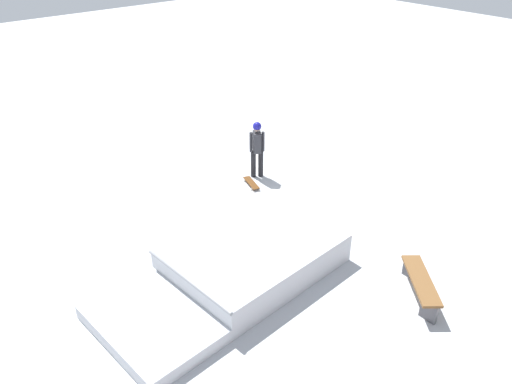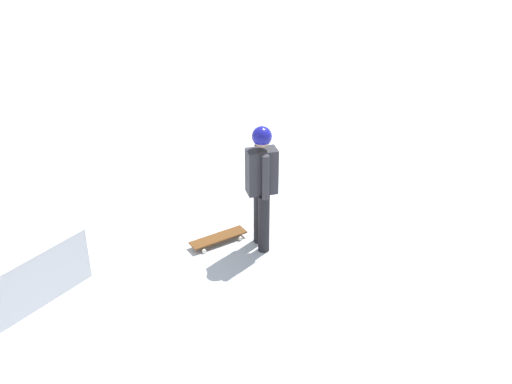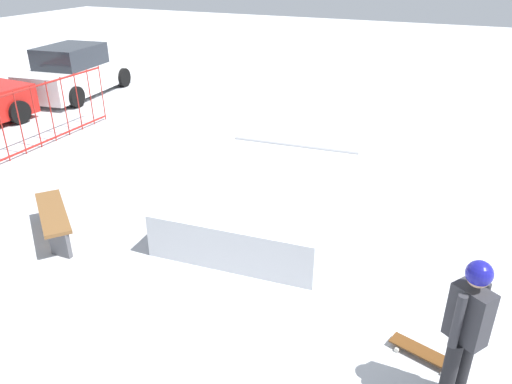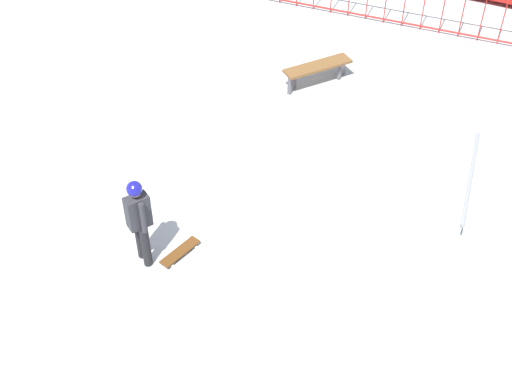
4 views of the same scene
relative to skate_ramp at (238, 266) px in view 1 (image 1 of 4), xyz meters
name	(u,v)px [view 1 (image 1 of 4)]	position (x,y,z in m)	size (l,w,h in m)	color
ground_plane	(268,234)	(-1.61, -0.85, -0.32)	(60.00, 60.00, 0.00)	#B7BABF
skate_ramp	(238,266)	(0.00, 0.00, 0.00)	(5.56, 2.96, 0.74)	silver
skater	(257,145)	(-3.36, -3.34, 0.69)	(0.39, 0.44, 1.73)	black
skateboard	(251,183)	(-2.87, -3.02, -0.24)	(0.43, 0.82, 0.09)	#593314
park_bench	(420,284)	(-2.49, 2.89, 0.04)	(1.33, 1.49, 0.48)	brown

